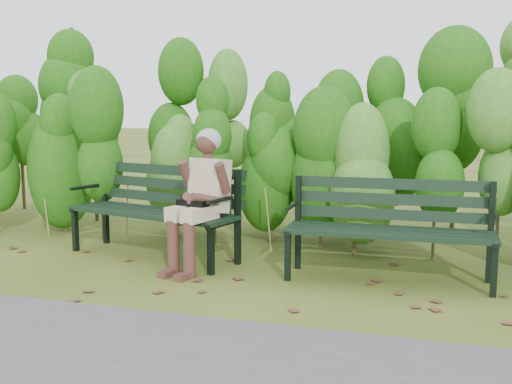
# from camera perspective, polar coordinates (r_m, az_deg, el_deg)

# --- Properties ---
(ground) EXTENTS (80.00, 80.00, 0.00)m
(ground) POSITION_cam_1_polar(r_m,az_deg,el_deg) (5.26, -1.13, -8.63)
(ground) COLOR #364715
(hedge_band) EXTENTS (11.04, 1.67, 2.42)m
(hedge_band) POSITION_cam_1_polar(r_m,az_deg,el_deg) (6.84, 3.71, 5.87)
(hedge_band) COLOR #47381E
(hedge_band) RESTS_ON ground
(leaf_litter) EXTENTS (6.00, 2.14, 0.01)m
(leaf_litter) POSITION_cam_1_polar(r_m,az_deg,el_deg) (5.20, -0.17, -8.79)
(leaf_litter) COLOR brown
(leaf_litter) RESTS_ON ground
(bench_left) EXTENTS (1.94, 1.05, 0.93)m
(bench_left) POSITION_cam_1_polar(r_m,az_deg,el_deg) (6.19, -9.28, -1.05)
(bench_left) COLOR black
(bench_left) RESTS_ON ground
(bench_right) EXTENTS (1.78, 0.60, 0.88)m
(bench_right) POSITION_cam_1_polar(r_m,az_deg,el_deg) (5.39, 12.60, -2.71)
(bench_right) COLOR black
(bench_right) RESTS_ON ground
(seated_woman) EXTENTS (0.55, 0.80, 1.32)m
(seated_woman) POSITION_cam_1_polar(r_m,az_deg,el_deg) (5.59, -5.27, 0.16)
(seated_woman) COLOR beige
(seated_woman) RESTS_ON ground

